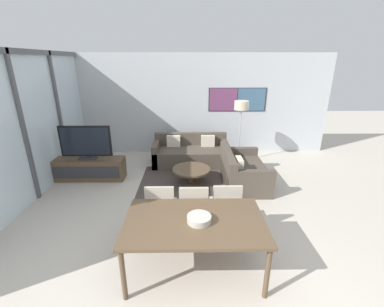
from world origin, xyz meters
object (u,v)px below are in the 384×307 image
at_px(coffee_table, 191,172).
at_px(dining_chair_centre, 193,206).
at_px(fruit_bowl, 199,218).
at_px(television, 86,143).
at_px(dining_chair_left, 161,205).
at_px(sofa_side, 241,172).
at_px(dining_chair_right, 226,204).
at_px(floor_lamp, 241,110).
at_px(tv_console, 90,169).
at_px(dining_table, 195,225).
at_px(sofa_main, 191,153).

xyz_separation_m(coffee_table, dining_chair_centre, (0.01, -1.82, 0.25)).
bearing_deg(fruit_bowl, coffee_table, 91.52).
distance_m(television, dining_chair_left, 2.77).
height_order(sofa_side, dining_chair_left, dining_chair_left).
relative_size(television, fruit_bowl, 3.78).
xyz_separation_m(coffee_table, fruit_bowl, (0.07, -2.55, 0.52)).
bearing_deg(television, dining_chair_centre, -41.14).
bearing_deg(dining_chair_right, fruit_bowl, -119.71).
bearing_deg(floor_lamp, dining_chair_right, -104.33).
distance_m(television, dining_chair_right, 3.51).
distance_m(tv_console, dining_chair_centre, 3.14).
height_order(dining_chair_left, fruit_bowl, dining_chair_left).
height_order(tv_console, coffee_table, tv_console).
bearing_deg(television, fruit_bowl, -49.21).
bearing_deg(coffee_table, fruit_bowl, -88.48).
bearing_deg(dining_chair_left, sofa_side, 48.16).
bearing_deg(dining_chair_centre, dining_chair_left, 176.85).
height_order(coffee_table, fruit_bowl, fruit_bowl).
bearing_deg(tv_console, dining_table, -49.52).
bearing_deg(tv_console, sofa_side, -4.34).
distance_m(coffee_table, fruit_bowl, 2.61).
bearing_deg(dining_chair_right, dining_chair_left, -179.02).
bearing_deg(dining_table, dining_chair_left, 124.33).
xyz_separation_m(television, fruit_bowl, (2.41, -2.79, -0.09)).
distance_m(sofa_main, sofa_side, 1.66).
bearing_deg(dining_table, sofa_main, 90.21).
relative_size(tv_console, dining_table, 0.92).
bearing_deg(sofa_side, television, 85.64).
height_order(sofa_side, dining_chair_centre, dining_chair_centre).
relative_size(tv_console, television, 1.40).
distance_m(sofa_side, fruit_bowl, 2.78).
bearing_deg(dining_table, tv_console, 130.48).
relative_size(television, dining_chair_right, 1.28).
distance_m(dining_table, dining_chair_left, 0.90).
xyz_separation_m(sofa_main, coffee_table, (0.00, -1.22, -0.00)).
relative_size(sofa_main, dining_chair_right, 2.19).
height_order(sofa_main, floor_lamp, floor_lamp).
bearing_deg(dining_chair_left, dining_chair_right, 0.98).
height_order(sofa_main, sofa_side, same).
bearing_deg(sofa_main, floor_lamp, 0.91).
relative_size(dining_table, floor_lamp, 1.06).
relative_size(dining_chair_left, fruit_bowl, 2.96).
distance_m(tv_console, dining_chair_right, 3.50).
bearing_deg(sofa_side, fruit_bowl, 157.86).
bearing_deg(tv_console, television, 90.00).
relative_size(tv_console, dining_chair_left, 1.79).
bearing_deg(coffee_table, dining_table, -89.69).
bearing_deg(dining_chair_left, television, 132.44).
height_order(tv_console, dining_chair_right, dining_chair_right).
bearing_deg(sofa_side, dining_chair_left, 138.16).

